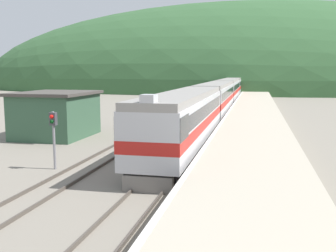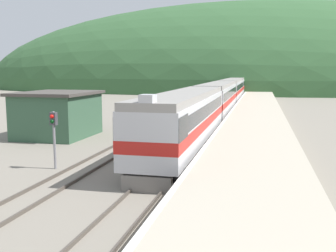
{
  "view_description": "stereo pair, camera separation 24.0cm",
  "coord_description": "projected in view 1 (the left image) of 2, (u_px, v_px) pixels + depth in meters",
  "views": [
    {
      "loc": [
        4.61,
        1.13,
        5.42
      ],
      "look_at": [
        -0.11,
        22.28,
        2.38
      ],
      "focal_mm": 42.0,
      "sensor_mm": 36.0,
      "label": 1
    },
    {
      "loc": [
        4.85,
        1.19,
        5.42
      ],
      "look_at": [
        -0.11,
        22.28,
        2.38
      ],
      "focal_mm": 42.0,
      "sensor_mm": 36.0,
      "label": 2
    }
  ],
  "objects": [
    {
      "name": "track_main",
      "position": [
        228.0,
        102.0,
        68.3
      ],
      "size": [
        1.52,
        180.0,
        0.16
      ],
      "color": "#4C443D",
      "rests_on": "ground"
    },
    {
      "name": "track_siding",
      "position": [
        202.0,
        102.0,
        69.29
      ],
      "size": [
        1.52,
        180.0,
        0.16
      ],
      "color": "#4C443D",
      "rests_on": "ground"
    },
    {
      "name": "platform",
      "position": [
        254.0,
        111.0,
        47.93
      ],
      "size": [
        5.51,
        140.0,
        1.13
      ],
      "color": "#B2A893",
      "rests_on": "ground"
    },
    {
      "name": "distant_hills",
      "position": [
        240.0,
        89.0,
        120.29
      ],
      "size": [
        171.06,
        76.98,
        51.08
      ],
      "color": "#335B33",
      "rests_on": "ground"
    },
    {
      "name": "station_shed",
      "position": [
        56.0,
        114.0,
        32.42
      ],
      "size": [
        5.67,
        6.86,
        3.74
      ],
      "color": "#385B42",
      "rests_on": "ground"
    },
    {
      "name": "express_train_lead_car",
      "position": [
        185.0,
        119.0,
        26.33
      ],
      "size": [
        3.01,
        19.39,
        4.4
      ],
      "color": "black",
      "rests_on": "ground"
    },
    {
      "name": "carriage_second",
      "position": [
        216.0,
        98.0,
        46.73
      ],
      "size": [
        3.0,
        20.6,
        4.04
      ],
      "color": "black",
      "rests_on": "ground"
    },
    {
      "name": "carriage_third",
      "position": [
        228.0,
        90.0,
        67.5
      ],
      "size": [
        3.0,
        20.6,
        4.04
      ],
      "color": "black",
      "rests_on": "ground"
    },
    {
      "name": "carriage_fourth",
      "position": [
        235.0,
        85.0,
        88.26
      ],
      "size": [
        3.0,
        20.6,
        4.04
      ],
      "color": "black",
      "rests_on": "ground"
    },
    {
      "name": "carriage_fifth",
      "position": [
        239.0,
        83.0,
        109.02
      ],
      "size": [
        3.0,
        20.6,
        4.04
      ],
      "color": "black",
      "rests_on": "ground"
    },
    {
      "name": "signal_post_siding",
      "position": [
        53.0,
        128.0,
        21.55
      ],
      "size": [
        0.36,
        0.42,
        3.23
      ],
      "color": "gray",
      "rests_on": "ground"
    }
  ]
}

